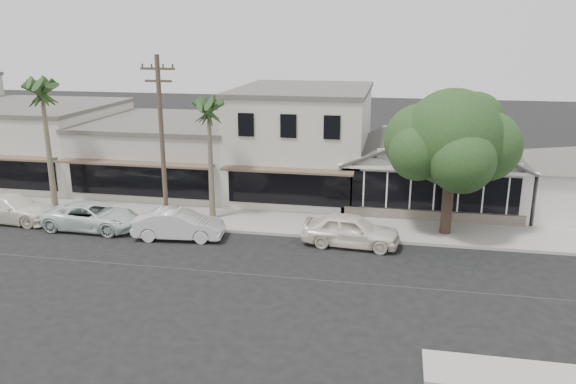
% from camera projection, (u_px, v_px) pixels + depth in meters
% --- Properties ---
extents(ground, '(140.00, 140.00, 0.00)m').
position_uv_depth(ground, '(320.00, 280.00, 23.58)').
color(ground, black).
rests_on(ground, ground).
extents(sidewalk_north, '(90.00, 3.50, 0.15)m').
position_uv_depth(sidewalk_north, '(195.00, 217.00, 31.40)').
color(sidewalk_north, '#9E9991').
rests_on(sidewalk_north, ground).
extents(corner_shop, '(10.40, 8.60, 5.10)m').
position_uv_depth(corner_shop, '(431.00, 161.00, 33.73)').
color(corner_shop, silver).
rests_on(corner_shop, ground).
extents(row_building_near, '(8.00, 10.00, 6.50)m').
position_uv_depth(row_building_near, '(303.00, 142.00, 35.99)').
color(row_building_near, beige).
rests_on(row_building_near, ground).
extents(row_building_midnear, '(10.00, 10.00, 4.20)m').
position_uv_depth(row_building_midnear, '(172.00, 154.00, 37.94)').
color(row_building_midnear, '#BDB7A9').
rests_on(row_building_midnear, ground).
extents(row_building_midfar, '(11.00, 10.00, 5.00)m').
position_uv_depth(row_building_midfar, '(32.00, 143.00, 39.75)').
color(row_building_midfar, beige).
rests_on(row_building_midfar, ground).
extents(utility_pole, '(1.80, 0.24, 9.00)m').
position_uv_depth(utility_pole, '(162.00, 138.00, 28.82)').
color(utility_pole, brown).
rests_on(utility_pole, ground).
extents(car_0, '(4.83, 2.22, 1.60)m').
position_uv_depth(car_0, '(351.00, 230.00, 27.23)').
color(car_0, white).
rests_on(car_0, ground).
extents(car_1, '(4.65, 2.04, 1.49)m').
position_uv_depth(car_1, '(179.00, 224.00, 28.19)').
color(car_1, silver).
rests_on(car_1, ground).
extents(car_2, '(5.13, 2.45, 1.41)m').
position_uv_depth(car_2, '(92.00, 216.00, 29.55)').
color(car_2, silver).
rests_on(car_2, ground).
extents(car_3, '(5.22, 2.21, 1.50)m').
position_uv_depth(car_3, '(11.00, 208.00, 30.76)').
color(car_3, white).
rests_on(car_3, ground).
extents(shade_tree, '(6.76, 6.11, 7.50)m').
position_uv_depth(shade_tree, '(451.00, 140.00, 27.67)').
color(shade_tree, '#413127').
rests_on(shade_tree, ground).
extents(palm_east, '(2.97, 2.97, 7.14)m').
position_uv_depth(palm_east, '(209.00, 110.00, 29.46)').
color(palm_east, '#726651').
rests_on(palm_east, ground).
extents(palm_mid, '(3.33, 3.33, 8.04)m').
position_uv_depth(palm_mid, '(42.00, 92.00, 31.06)').
color(palm_mid, '#726651').
rests_on(palm_mid, ground).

